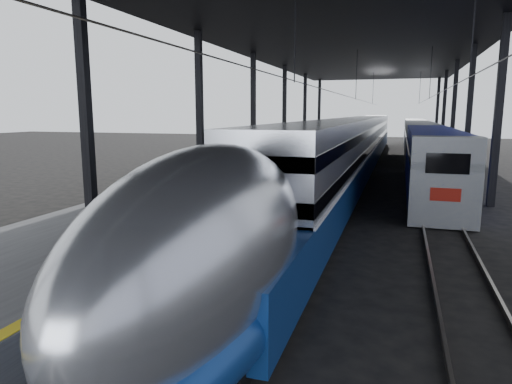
% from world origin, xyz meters
% --- Properties ---
extents(ground, '(160.00, 160.00, 0.00)m').
position_xyz_m(ground, '(0.00, 0.00, 0.00)').
color(ground, black).
rests_on(ground, ground).
extents(platform, '(6.00, 80.00, 1.00)m').
position_xyz_m(platform, '(-3.50, 20.00, 0.50)').
color(platform, '#4C4C4F').
rests_on(platform, ground).
extents(yellow_strip, '(0.30, 80.00, 0.01)m').
position_xyz_m(yellow_strip, '(-0.70, 20.00, 1.00)').
color(yellow_strip, yellow).
rests_on(yellow_strip, platform).
extents(rails, '(6.52, 80.00, 0.16)m').
position_xyz_m(rails, '(4.50, 20.00, 0.08)').
color(rails, slate).
rests_on(rails, ground).
extents(canopy, '(18.00, 75.00, 9.47)m').
position_xyz_m(canopy, '(1.90, 20.00, 9.12)').
color(canopy, black).
rests_on(canopy, ground).
extents(tgv_train, '(2.87, 65.20, 4.12)m').
position_xyz_m(tgv_train, '(2.00, 25.65, 1.92)').
color(tgv_train, '#AEB0B5').
rests_on(tgv_train, ground).
extents(second_train, '(2.62, 56.05, 3.61)m').
position_xyz_m(second_train, '(7.00, 36.56, 1.83)').
color(second_train, navy).
rests_on(second_train, ground).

